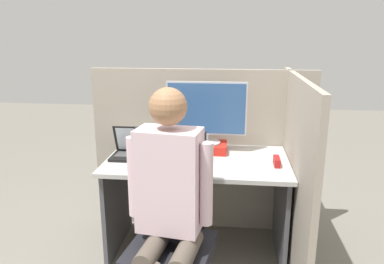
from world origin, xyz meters
name	(u,v)px	position (x,y,z in m)	size (l,w,h in m)	color
cubicle_panel_back	(202,151)	(0.00, 0.77, 0.68)	(1.80, 0.05, 1.35)	gray
cubicle_panel_right	(294,175)	(0.68, 0.30, 0.68)	(0.04, 1.39, 1.35)	gray
desk	(197,184)	(0.00, 0.37, 0.55)	(1.30, 0.74, 0.75)	#B7B7B2
paper_box	(206,147)	(0.05, 0.55, 0.78)	(0.31, 0.23, 0.07)	red
monitor	(206,111)	(0.05, 0.56, 1.06)	(0.60, 0.22, 0.47)	#B2B2B7
laptop	(135,151)	(-0.46, 0.36, 0.79)	(0.33, 0.22, 0.23)	black
mouse	(164,160)	(-0.23, 0.28, 0.76)	(0.07, 0.05, 0.03)	gray
stapler	(277,161)	(0.55, 0.29, 0.77)	(0.04, 0.13, 0.06)	#A31919
carrot_toy	(182,164)	(-0.09, 0.19, 0.77)	(0.05, 0.12, 0.05)	orange
office_chair	(171,224)	(-0.10, -0.21, 0.54)	(0.54, 0.59, 1.07)	black
person	(169,197)	(-0.08, -0.38, 0.79)	(0.48, 0.48, 1.36)	brown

